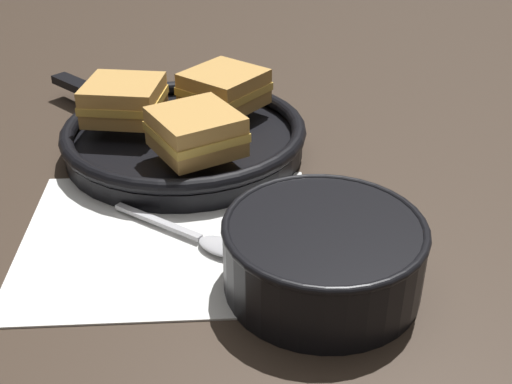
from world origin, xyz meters
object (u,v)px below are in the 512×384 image
object	(u,v)px
skillet	(184,137)
sandwich_far_left	(124,100)
sandwich_near_right	(228,88)
spoon	(203,239)
soup_bowl	(323,251)
sandwich_near_left	(196,132)

from	to	relation	value
skillet	sandwich_far_left	bearing A→B (deg)	161.06
sandwich_near_right	sandwich_far_left	distance (m)	0.13
spoon	sandwich_far_left	world-z (taller)	sandwich_far_left
soup_bowl	sandwich_near_right	size ratio (longest dim) A/B	1.40
spoon	skillet	world-z (taller)	skillet
skillet	sandwich_near_left	world-z (taller)	sandwich_near_left
spoon	skillet	xyz separation A→B (m)	(-0.02, 0.21, 0.01)
sandwich_near_left	sandwich_far_left	distance (m)	0.13
spoon	soup_bowl	bearing A→B (deg)	4.11
soup_bowl	sandwich_far_left	xyz separation A→B (m)	(-0.19, 0.31, 0.03)
skillet	spoon	bearing A→B (deg)	-85.59
soup_bowl	sandwich_far_left	world-z (taller)	sandwich_far_left
soup_bowl	skillet	size ratio (longest dim) A/B	0.49
spoon	sandwich_near_left	bearing A→B (deg)	129.85
soup_bowl	skillet	bearing A→B (deg)	113.15
soup_bowl	skillet	xyz separation A→B (m)	(-0.12, 0.28, -0.02)
skillet	sandwich_far_left	size ratio (longest dim) A/B	3.36
sandwich_near_left	sandwich_near_right	xyz separation A→B (m)	(0.05, 0.13, 0.00)
skillet	sandwich_far_left	distance (m)	0.09
soup_bowl	spoon	xyz separation A→B (m)	(-0.10, 0.07, -0.03)
skillet	sandwich_near_left	size ratio (longest dim) A/B	3.04
sandwich_far_left	soup_bowl	bearing A→B (deg)	-57.96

